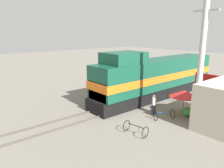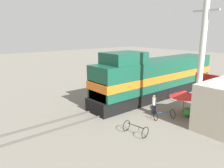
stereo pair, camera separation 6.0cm
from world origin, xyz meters
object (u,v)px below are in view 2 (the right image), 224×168
at_px(utility_pole, 201,64).
at_px(billboard_sign, 208,84).
at_px(bicycle_spare, 135,129).
at_px(bicycle, 164,115).
at_px(locomotive, 155,77).
at_px(person_bystander, 154,104).
at_px(vendor_umbrella, 184,94).

xyz_separation_m(utility_pole, billboard_sign, (-1.40, 4.32, -2.34)).
bearing_deg(utility_pole, bicycle_spare, -117.69).
distance_m(utility_pole, bicycle, 5.04).
relative_size(utility_pole, bicycle_spare, 5.43).
distance_m(locomotive, person_bystander, 5.16).
relative_size(bicycle, bicycle_spare, 1.02).
bearing_deg(utility_pole, vendor_umbrella, 140.25).
distance_m(vendor_umbrella, bicycle, 2.62).
height_order(locomotive, vendor_umbrella, locomotive).
distance_m(billboard_sign, bicycle_spare, 8.66).
xyz_separation_m(utility_pole, person_bystander, (-3.81, -0.08, -3.83)).
relative_size(locomotive, billboard_sign, 5.15).
bearing_deg(billboard_sign, vendor_umbrella, -105.92).
height_order(billboard_sign, person_bystander, billboard_sign).
bearing_deg(utility_pole, billboard_sign, 107.91).
bearing_deg(bicycle_spare, billboard_sign, -12.51).
bearing_deg(billboard_sign, bicycle_spare, -95.02).
height_order(bicycle, bicycle_spare, bicycle_spare).
relative_size(person_bystander, bicycle_spare, 0.99).
bearing_deg(bicycle, vendor_umbrella, -74.66).
distance_m(locomotive, billboard_sign, 5.55).
xyz_separation_m(locomotive, bicycle_spare, (4.79, -7.90, -1.80)).
bearing_deg(billboard_sign, person_bystander, -118.74).
xyz_separation_m(billboard_sign, bicycle_spare, (-0.74, -8.38, -2.02)).
bearing_deg(bicycle_spare, bicycle, -2.11).
bearing_deg(utility_pole, bicycle, -171.38).
xyz_separation_m(vendor_umbrella, bicycle, (-0.35, -2.14, -1.46)).
bearing_deg(vendor_umbrella, utility_pole, -39.75).
xyz_separation_m(locomotive, person_bystander, (3.11, -3.92, -1.28)).
xyz_separation_m(billboard_sign, bicycle, (-1.08, -4.70, -2.03)).
distance_m(locomotive, utility_pole, 8.31).
bearing_deg(utility_pole, person_bystander, -178.78).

